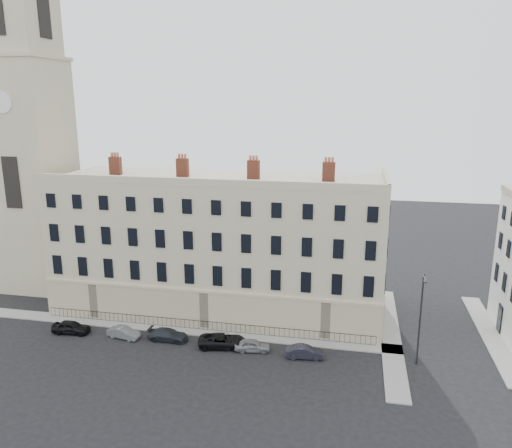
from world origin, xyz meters
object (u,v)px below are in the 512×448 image
(car_f, at_px, (305,352))
(car_d, at_px, (223,341))
(car_a, at_px, (71,327))
(car_e, at_px, (252,345))
(car_c, at_px, (168,335))
(car_b, at_px, (124,333))
(streetlamp, at_px, (421,315))

(car_f, bearing_deg, car_d, 79.80)
(car_a, height_order, car_e, car_a)
(car_e, bearing_deg, car_a, 81.15)
(car_c, xyz_separation_m, car_d, (5.69, -0.27, 0.06))
(car_b, distance_m, car_c, 4.58)
(car_b, relative_size, car_f, 0.96)
(car_a, height_order, streetlamp, streetlamp)
(car_a, xyz_separation_m, car_d, (15.99, 0.23, -0.01))
(car_d, relative_size, streetlamp, 0.54)
(car_b, xyz_separation_m, car_d, (10.25, 0.11, 0.09))
(car_d, relative_size, car_e, 1.37)
(streetlamp, bearing_deg, car_f, -178.81)
(car_c, bearing_deg, car_f, -93.00)
(car_e, bearing_deg, car_b, 80.71)
(car_a, distance_m, car_e, 18.97)
(car_a, bearing_deg, car_f, -94.49)
(car_a, distance_m, car_f, 24.02)
(car_f, bearing_deg, car_e, 79.79)
(car_b, bearing_deg, car_f, -81.63)
(streetlamp, bearing_deg, car_e, 178.49)
(car_a, relative_size, car_c, 0.96)
(car_d, distance_m, car_f, 8.04)
(car_b, relative_size, streetlamp, 0.39)
(car_a, bearing_deg, car_e, -93.71)
(car_f, bearing_deg, car_a, 82.71)
(car_a, distance_m, car_c, 10.31)
(car_a, xyz_separation_m, car_c, (10.30, 0.49, -0.07))
(car_b, height_order, car_e, car_e)
(car_c, height_order, car_e, car_c)
(car_c, height_order, streetlamp, streetlamp)
(car_c, distance_m, car_e, 8.69)
(car_b, bearing_deg, car_c, -75.64)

